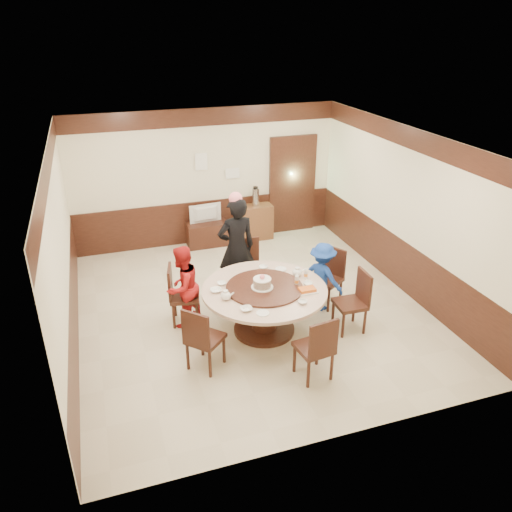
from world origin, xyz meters
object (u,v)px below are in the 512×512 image
object	(u,v)px
banquet_table	(264,301)
shrimp_platter	(307,290)
birthday_cake	(262,283)
thermos	(256,197)
television	(206,214)
person_blue	(322,277)
person_red	(183,287)
side_cabinet	(253,222)
person_standing	(236,248)
tv_stand	(207,234)

from	to	relation	value
banquet_table	shrimp_platter	bearing A→B (deg)	-28.10
birthday_cake	thermos	xyz separation A→B (m)	(1.04, 3.48, 0.08)
shrimp_platter	television	xyz separation A→B (m)	(-0.64, 3.73, -0.08)
person_blue	birthday_cake	bearing A→B (deg)	75.30
person_red	person_blue	size ratio (longest dim) A/B	1.13
person_red	birthday_cake	distance (m)	1.26
banquet_table	side_cabinet	xyz separation A→B (m)	(0.95, 3.47, -0.16)
side_cabinet	thermos	world-z (taller)	thermos
birthday_cake	shrimp_platter	world-z (taller)	birthday_cake
person_red	thermos	xyz separation A→B (m)	(2.13, 2.87, 0.28)
birthday_cake	person_blue	bearing A→B (deg)	17.30
thermos	banquet_table	bearing A→B (deg)	-106.16
person_standing	person_blue	world-z (taller)	person_standing
person_red	person_blue	distance (m)	2.25
person_red	television	distance (m)	3.03
person_blue	thermos	bearing A→B (deg)	-30.04
person_standing	thermos	distance (m)	2.49
shrimp_platter	thermos	bearing A→B (deg)	83.24
person_blue	television	xyz separation A→B (m)	(-1.19, 3.09, 0.11)
television	thermos	size ratio (longest dim) A/B	1.78
side_cabinet	birthday_cake	bearing A→B (deg)	-105.94
banquet_table	person_red	distance (m)	1.28
banquet_table	tv_stand	world-z (taller)	banquet_table
banquet_table	television	distance (m)	3.44
shrimp_platter	side_cabinet	size ratio (longest dim) A/B	0.38
person_standing	shrimp_platter	xyz separation A→B (m)	(0.63, -1.52, -0.11)
shrimp_platter	person_standing	bearing A→B (deg)	112.63
person_red	person_blue	bearing A→B (deg)	133.29
person_blue	birthday_cake	size ratio (longest dim) A/B	3.54
person_blue	shrimp_platter	distance (m)	0.87
birthday_cake	person_red	bearing A→B (deg)	150.69
person_standing	side_cabinet	size ratio (longest dim) A/B	2.22
person_red	birthday_cake	bearing A→B (deg)	110.33
side_cabinet	television	bearing A→B (deg)	-178.34
person_standing	television	size ratio (longest dim) A/B	2.63
person_standing	thermos	world-z (taller)	person_standing
banquet_table	shrimp_platter	xyz separation A→B (m)	(0.56, -0.30, 0.24)
birthday_cake	banquet_table	bearing A→B (deg)	17.37
thermos	person_red	bearing A→B (deg)	-126.51
person_blue	television	size ratio (longest dim) A/B	1.72
person_red	shrimp_platter	distance (m)	1.91
birthday_cake	person_standing	bearing A→B (deg)	91.59
person_blue	person_red	bearing A→B (deg)	51.65
shrimp_platter	side_cabinet	bearing A→B (deg)	84.00
person_standing	shrimp_platter	world-z (taller)	person_standing
banquet_table	person_red	world-z (taller)	person_red
television	banquet_table	bearing A→B (deg)	86.49
banquet_table	person_standing	distance (m)	1.27
person_standing	shrimp_platter	bearing A→B (deg)	109.61
person_red	person_blue	xyz separation A→B (m)	(2.23, -0.25, -0.08)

